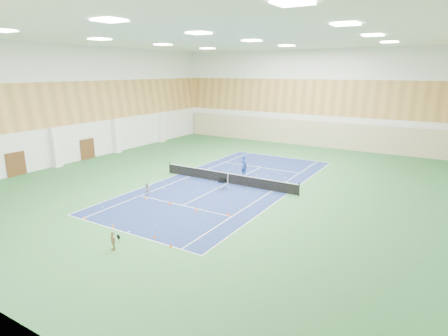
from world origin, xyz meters
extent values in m
plane|color=#2B6433|center=(0.00, 0.00, 0.00)|extent=(40.00, 40.00, 0.00)
cube|color=navy|center=(0.00, 0.00, 0.01)|extent=(10.97, 23.77, 0.01)
cube|color=#C6B793|center=(0.00, 19.75, 1.60)|extent=(35.40, 0.16, 3.20)
cube|color=#593319|center=(-17.92, -8.00, 1.10)|extent=(0.08, 1.80, 2.20)
cube|color=#593319|center=(-17.92, 0.00, 1.10)|extent=(0.08, 1.80, 2.20)
imported|color=navy|center=(-0.01, 2.93, 0.95)|extent=(0.82, 0.69, 1.91)
imported|color=gray|center=(-3.73, -5.96, 0.51)|extent=(0.62, 0.60, 1.01)
imported|color=tan|center=(0.99, -13.81, 0.54)|extent=(0.68, 0.48, 1.07)
cone|color=#FF5F0D|center=(-3.26, -6.71, 0.11)|extent=(0.20, 0.20, 0.22)
cone|color=#ED420C|center=(-0.92, -6.65, 0.13)|extent=(0.23, 0.23, 0.25)
cone|color=#FC420D|center=(1.51, -6.82, 0.11)|extent=(0.20, 0.20, 0.22)
cone|color=#FD520D|center=(3.82, -6.31, 0.12)|extent=(0.22, 0.22, 0.24)
cone|color=orange|center=(-3.89, -11.79, 0.11)|extent=(0.20, 0.20, 0.22)
cone|color=orange|center=(-1.33, -11.69, 0.10)|extent=(0.17, 0.17, 0.19)
cone|color=#FC560D|center=(1.89, -11.50, 0.10)|extent=(0.19, 0.19, 0.21)
cone|color=red|center=(3.43, -11.93, 0.10)|extent=(0.18, 0.18, 0.20)
camera|label=1|loc=(15.76, -26.50, 9.44)|focal=30.00mm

